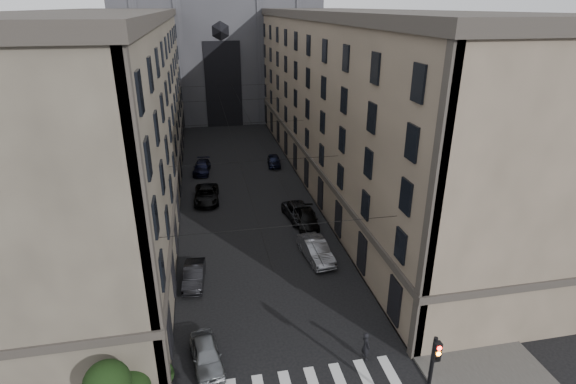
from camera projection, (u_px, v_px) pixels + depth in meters
sidewalk_left at (149, 190)px, 50.45m from camera, size 7.00×80.00×0.15m
sidewalk_right at (329, 177)px, 54.24m from camera, size 7.00×80.00×0.15m
building_left at (109, 110)px, 46.34m from camera, size 13.60×60.60×18.85m
building_right at (357, 100)px, 51.20m from camera, size 13.60×60.60×18.85m
gothic_tower at (216, 14)px, 80.77m from camera, size 35.00×23.00×58.00m
traffic_light_right at (432, 371)px, 21.28m from camera, size 0.34×0.50×5.20m
tram_wires at (240, 124)px, 49.25m from camera, size 14.00×60.00×0.43m
car_left_near at (206, 355)px, 25.87m from camera, size 2.19×4.30×1.40m
car_left_midnear at (194, 275)px, 33.48m from camera, size 1.83×4.31×1.38m
car_left_midfar at (207, 195)px, 47.53m from camera, size 2.81×5.59×1.52m
car_left_far at (202, 167)px, 55.76m from camera, size 2.45×4.93×1.38m
car_right_near at (316, 250)px, 36.69m from camera, size 2.28×5.10×1.63m
car_right_midnear at (299, 213)px, 43.57m from camera, size 2.92×5.28×1.40m
car_right_midfar at (307, 219)px, 42.23m from camera, size 2.39×4.82×1.35m
car_right_far at (274, 161)px, 58.12m from camera, size 1.99×4.09×1.35m
pedestrian at (366, 346)px, 26.23m from camera, size 0.56×0.74×1.83m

